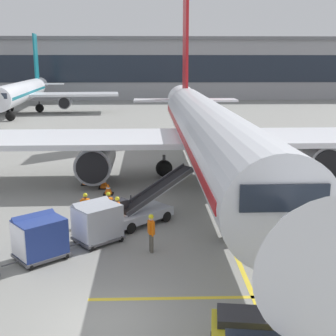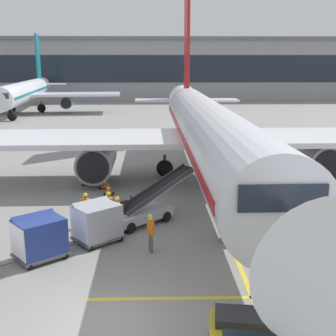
% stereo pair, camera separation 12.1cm
% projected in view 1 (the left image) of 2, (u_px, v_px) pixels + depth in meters
% --- Properties ---
extents(ground_plane, '(600.00, 600.00, 0.00)m').
position_uv_depth(ground_plane, '(108.00, 323.00, 14.27)').
color(ground_plane, gray).
extents(parked_airplane, '(34.17, 44.41, 14.61)m').
position_uv_depth(parked_airplane, '(206.00, 131.00, 31.03)').
color(parked_airplane, silver).
rests_on(parked_airplane, ground).
extents(belt_loader, '(4.91, 4.58, 2.57)m').
position_uv_depth(belt_loader, '(143.00, 207.00, 23.10)').
color(belt_loader, '#A3A8B2').
rests_on(belt_loader, ground).
extents(baggage_cart_lead, '(2.61, 2.51, 1.91)m').
position_uv_depth(baggage_cart_lead, '(97.00, 221.00, 20.55)').
color(baggage_cart_lead, '#515156').
rests_on(baggage_cart_lead, ground).
extents(baggage_cart_second, '(2.61, 2.51, 1.91)m').
position_uv_depth(baggage_cart_second, '(39.00, 237.00, 18.73)').
color(baggage_cart_second, '#515156').
rests_on(baggage_cart_second, ground).
extents(ground_crew_by_loader, '(0.56, 0.33, 1.74)m').
position_uv_depth(ground_crew_by_loader, '(109.00, 206.00, 22.72)').
color(ground_crew_by_loader, black).
rests_on(ground_crew_by_loader, ground).
extents(ground_crew_by_carts, '(0.57, 0.27, 1.74)m').
position_uv_depth(ground_crew_by_carts, '(86.00, 207.00, 22.53)').
color(ground_crew_by_carts, black).
rests_on(ground_crew_by_carts, ground).
extents(ground_crew_marshaller, '(0.34, 0.55, 1.74)m').
position_uv_depth(ground_crew_marshaller, '(118.00, 211.00, 21.94)').
color(ground_crew_marshaller, black).
rests_on(ground_crew_marshaller, ground).
extents(ground_crew_wingwalker, '(0.34, 0.55, 1.74)m').
position_uv_depth(ground_crew_wingwalker, '(151.00, 231.00, 19.42)').
color(ground_crew_wingwalker, '#514C42').
rests_on(ground_crew_wingwalker, ground).
extents(safety_cone_engine_keepout, '(0.70, 0.70, 0.79)m').
position_uv_depth(safety_cone_engine_keepout, '(104.00, 182.00, 29.50)').
color(safety_cone_engine_keepout, black).
rests_on(safety_cone_engine_keepout, ground).
extents(safety_cone_wingtip, '(0.63, 0.63, 0.72)m').
position_uv_depth(safety_cone_wingtip, '(108.00, 189.00, 28.14)').
color(safety_cone_wingtip, black).
rests_on(safety_cone_wingtip, ground).
extents(safety_cone_nose_mark, '(0.67, 0.67, 0.76)m').
position_uv_depth(safety_cone_nose_mark, '(86.00, 179.00, 30.34)').
color(safety_cone_nose_mark, black).
rests_on(safety_cone_nose_mark, ground).
extents(apron_guidance_line_lead_in, '(0.20, 110.00, 0.01)m').
position_uv_depth(apron_guidance_line_lead_in, '(205.00, 182.00, 31.05)').
color(apron_guidance_line_lead_in, yellow).
rests_on(apron_guidance_line_lead_in, ground).
extents(apron_guidance_line_stop_bar, '(12.00, 0.20, 0.01)m').
position_uv_depth(apron_guidance_line_stop_bar, '(257.00, 297.00, 15.86)').
color(apron_guidance_line_stop_bar, yellow).
rests_on(apron_guidance_line_stop_bar, ground).
extents(terminal_building, '(127.62, 20.74, 13.50)m').
position_uv_depth(terminal_building, '(117.00, 68.00, 105.95)').
color(terminal_building, '#939399').
rests_on(terminal_building, ground).
extents(distant_airplane, '(31.33, 39.65, 13.45)m').
position_uv_depth(distant_airplane, '(22.00, 92.00, 72.29)').
color(distant_airplane, silver).
rests_on(distant_airplane, ground).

